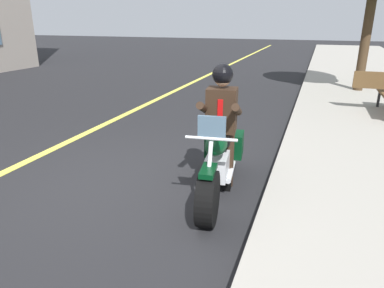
{
  "coord_description": "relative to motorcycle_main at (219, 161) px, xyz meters",
  "views": [
    {
      "loc": [
        3.94,
        2.49,
        2.28
      ],
      "look_at": [
        -0.09,
        1.04,
        0.75
      ],
      "focal_mm": 32.79,
      "sensor_mm": 36.0,
      "label": 1
    }
  ],
  "objects": [
    {
      "name": "motorcycle_main",
      "position": [
        0.0,
        0.0,
        0.0
      ],
      "size": [
        2.22,
        0.78,
        1.26
      ],
      "color": "black",
      "rests_on": "ground_plane"
    },
    {
      "name": "ground_plane",
      "position": [
        0.34,
        -1.34,
        -0.45
      ],
      "size": [
        80.0,
        80.0,
        0.0
      ],
      "primitive_type": "plane",
      "color": "black"
    },
    {
      "name": "lane_center_stripe",
      "position": [
        0.34,
        -3.34,
        -0.45
      ],
      "size": [
        60.0,
        0.16,
        0.01
      ],
      "primitive_type": "cube",
      "color": "#E5DB4C",
      "rests_on": "ground_plane"
    },
    {
      "name": "rider_main",
      "position": [
        -0.19,
        -0.03,
        0.58
      ],
      "size": [
        0.67,
        0.61,
        1.74
      ],
      "color": "black",
      "rests_on": "ground_plane"
    }
  ]
}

